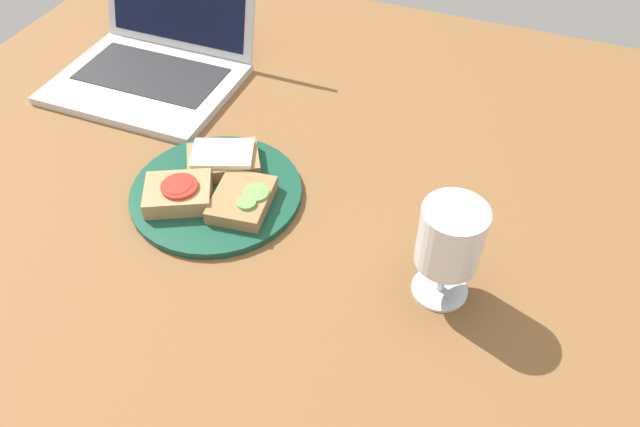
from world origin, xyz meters
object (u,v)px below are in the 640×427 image
plate (216,192)px  sandwich_with_tomato (179,192)px  sandwich_with_cheese (223,159)px  wine_glass (450,240)px  sandwich_with_cucumber (243,200)px  laptop (157,52)px

plate → sandwich_with_tomato: size_ratio=2.17×
plate → sandwich_with_cheese: size_ratio=1.93×
plate → wine_glass: 36.09cm
sandwich_with_cucumber → wine_glass: size_ratio=0.75×
sandwich_with_tomato → laptop: (-21.31, 28.77, 1.60)cm
wine_glass → laptop: size_ratio=0.46×
plate → sandwich_with_cheese: sandwich_with_cheese is taller
sandwich_with_cheese → laptop: (-23.71, 20.01, 1.74)cm
sandwich_with_cheese → laptop: size_ratio=0.42×
sandwich_with_cucumber → sandwich_with_tomato: sandwich_with_tomato is taller
sandwich_with_tomato → wine_glass: (38.30, -1.41, 6.87)cm
sandwich_with_cucumber → sandwich_with_cheese: bearing=134.8°
sandwich_with_tomato → wine_glass: bearing=-2.1°
sandwich_with_cucumber → sandwich_with_tomato: (-8.84, -2.26, 0.40)cm
sandwich_with_cucumber → laptop: 40.20cm
sandwich_with_cheese → laptop: laptop is taller
sandwich_with_cucumber → sandwich_with_tomato: 9.14cm
sandwich_with_cucumber → wine_glass: (29.46, -3.67, 7.27)cm
plate → sandwich_with_cucumber: sandwich_with_cucumber is taller
sandwich_with_tomato → laptop: bearing=126.5°
plate → sandwich_with_cheese: (-1.30, 5.08, 1.91)cm
plate → sandwich_with_tomato: (-3.71, -3.68, 2.04)cm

